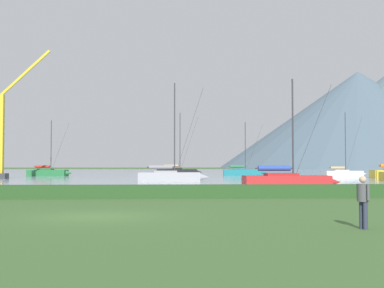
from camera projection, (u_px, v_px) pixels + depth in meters
name	position (u px, v px, depth m)	size (l,w,h in m)	color
ground_plane	(94.00, 217.00, 19.54)	(1000.00, 1000.00, 0.00)	#3D602D
harbor_water	(155.00, 172.00, 156.20)	(320.00, 246.00, 0.00)	#8499A8
hedge_line	(119.00, 192.00, 30.53)	(80.00, 1.20, 0.81)	#284C23
sailboat_slip_1	(177.00, 172.00, 101.83)	(9.24, 3.23, 12.62)	black
sailboat_slip_2	(287.00, 181.00, 42.78)	(8.33, 2.55, 9.34)	red
sailboat_slip_3	(243.00, 172.00, 100.68)	(8.64, 3.11, 10.64)	#19707A
sailboat_slip_4	(170.00, 176.00, 60.77)	(8.54, 2.71, 11.94)	#9E9EA3
sailboat_slip_5	(48.00, 172.00, 96.53)	(8.74, 3.63, 10.58)	#236B38
sailboat_slip_7	(343.00, 173.00, 88.13)	(7.73, 2.65, 11.26)	white
person_seated_viewer	(363.00, 198.00, 15.76)	(0.36, 0.55, 1.65)	#2D3347
dock_crane	(3.00, 138.00, 76.68)	(8.24, 2.00, 19.69)	#333338
distant_hill_west_ridge	(358.00, 120.00, 372.91)	(205.94, 205.94, 71.36)	#4C6070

